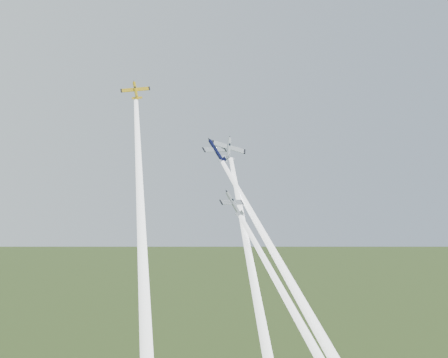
# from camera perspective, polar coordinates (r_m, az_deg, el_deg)

# --- Properties ---
(plane_yellow) EXTENTS (7.26, 7.08, 6.67)m
(plane_yellow) POSITION_cam_1_polar(r_m,az_deg,el_deg) (127.61, -8.97, 8.87)
(plane_yellow) COLOR gold
(smoke_trail_yellow) EXTENTS (21.31, 43.42, 64.02)m
(smoke_trail_yellow) POSITION_cam_1_polar(r_m,az_deg,el_deg) (101.95, -8.28, -7.55)
(smoke_trail_yellow) COLOR white
(plane_navy) EXTENTS (9.85, 7.53, 8.04)m
(plane_navy) POSITION_cam_1_polar(r_m,az_deg,el_deg) (133.35, -0.79, 2.87)
(plane_navy) COLOR #0C0F38
(smoke_trail_navy) EXTENTS (11.77, 35.88, 49.91)m
(smoke_trail_navy) POSITION_cam_1_polar(r_m,az_deg,el_deg) (122.66, 6.14, -9.26)
(smoke_trail_navy) COLOR white
(plane_silver_right) EXTENTS (11.46, 8.19, 9.67)m
(plane_silver_right) POSITION_cam_1_polar(r_m,az_deg,el_deg) (136.10, 0.51, 3.13)
(plane_silver_right) COLOR silver
(smoke_trail_silver_right) EXTENTS (19.31, 41.64, 60.66)m
(smoke_trail_silver_right) POSITION_cam_1_polar(r_m,az_deg,el_deg) (115.44, 3.37, -12.00)
(smoke_trail_silver_right) COLOR white
(plane_silver_low) EXTENTS (8.87, 7.25, 7.01)m
(plane_silver_low) POSITION_cam_1_polar(r_m,az_deg,el_deg) (122.13, 0.98, -2.54)
(plane_silver_low) COLOR #A4AAB2
(smoke_trail_silver_low) EXTENTS (12.26, 37.35, 52.10)m
(smoke_trail_silver_low) POSITION_cam_1_polar(r_m,az_deg,el_deg) (114.92, 9.14, -16.63)
(smoke_trail_silver_low) COLOR white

